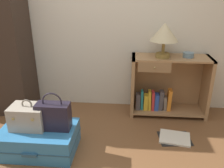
{
  "coord_description": "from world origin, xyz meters",
  "views": [
    {
      "loc": [
        0.45,
        -1.54,
        1.54
      ],
      "look_at": [
        0.25,
        0.85,
        0.55
      ],
      "focal_mm": 37.78,
      "sensor_mm": 36.0,
      "label": 1
    }
  ],
  "objects_px": {
    "handbag": "(53,116)",
    "train_case": "(29,117)",
    "bowl": "(188,55)",
    "table_lamp": "(164,34)",
    "suitcase_large": "(40,139)",
    "open_book_on_floor": "(175,138)",
    "bookshelf": "(166,87)"
  },
  "relations": [
    {
      "from": "bookshelf",
      "to": "table_lamp",
      "type": "distance_m",
      "value": 0.69
    },
    {
      "from": "table_lamp",
      "to": "train_case",
      "type": "xyz_separation_m",
      "value": [
        -1.35,
        -0.83,
        -0.68
      ]
    },
    {
      "from": "train_case",
      "to": "handbag",
      "type": "xyz_separation_m",
      "value": [
        0.25,
        -0.0,
        0.02
      ]
    },
    {
      "from": "table_lamp",
      "to": "handbag",
      "type": "bearing_deg",
      "value": -142.77
    },
    {
      "from": "suitcase_large",
      "to": "open_book_on_floor",
      "type": "height_order",
      "value": "suitcase_large"
    },
    {
      "from": "bowl",
      "to": "handbag",
      "type": "relative_size",
      "value": 0.34
    },
    {
      "from": "handbag",
      "to": "open_book_on_floor",
      "type": "bearing_deg",
      "value": 13.23
    },
    {
      "from": "table_lamp",
      "to": "open_book_on_floor",
      "type": "height_order",
      "value": "table_lamp"
    },
    {
      "from": "suitcase_large",
      "to": "handbag",
      "type": "bearing_deg",
      "value": 6.71
    },
    {
      "from": "open_book_on_floor",
      "to": "table_lamp",
      "type": "bearing_deg",
      "value": 103.67
    },
    {
      "from": "bookshelf",
      "to": "train_case",
      "type": "height_order",
      "value": "bookshelf"
    },
    {
      "from": "bowl",
      "to": "table_lamp",
      "type": "bearing_deg",
      "value": -174.73
    },
    {
      "from": "bowl",
      "to": "train_case",
      "type": "height_order",
      "value": "bowl"
    },
    {
      "from": "bookshelf",
      "to": "open_book_on_floor",
      "type": "distance_m",
      "value": 0.69
    },
    {
      "from": "bookshelf",
      "to": "bowl",
      "type": "height_order",
      "value": "bowl"
    },
    {
      "from": "bowl",
      "to": "train_case",
      "type": "relative_size",
      "value": 0.39
    },
    {
      "from": "handbag",
      "to": "train_case",
      "type": "bearing_deg",
      "value": 179.61
    },
    {
      "from": "bookshelf",
      "to": "train_case",
      "type": "distance_m",
      "value": 1.68
    },
    {
      "from": "table_lamp",
      "to": "train_case",
      "type": "height_order",
      "value": "table_lamp"
    },
    {
      "from": "train_case",
      "to": "table_lamp",
      "type": "bearing_deg",
      "value": 31.7
    },
    {
      "from": "train_case",
      "to": "open_book_on_floor",
      "type": "distance_m",
      "value": 1.55
    },
    {
      "from": "bookshelf",
      "to": "handbag",
      "type": "relative_size",
      "value": 2.5
    },
    {
      "from": "bowl",
      "to": "open_book_on_floor",
      "type": "height_order",
      "value": "bowl"
    },
    {
      "from": "train_case",
      "to": "handbag",
      "type": "distance_m",
      "value": 0.25
    },
    {
      "from": "bookshelf",
      "to": "table_lamp",
      "type": "height_order",
      "value": "table_lamp"
    },
    {
      "from": "table_lamp",
      "to": "suitcase_large",
      "type": "relative_size",
      "value": 0.55
    },
    {
      "from": "suitcase_large",
      "to": "train_case",
      "type": "height_order",
      "value": "train_case"
    },
    {
      "from": "table_lamp",
      "to": "handbag",
      "type": "xyz_separation_m",
      "value": [
        -1.1,
        -0.84,
        -0.65
      ]
    },
    {
      "from": "bowl",
      "to": "suitcase_large",
      "type": "height_order",
      "value": "bowl"
    },
    {
      "from": "open_book_on_floor",
      "to": "suitcase_large",
      "type": "bearing_deg",
      "value": -167.52
    },
    {
      "from": "suitcase_large",
      "to": "open_book_on_floor",
      "type": "bearing_deg",
      "value": 12.48
    },
    {
      "from": "bowl",
      "to": "handbag",
      "type": "distance_m",
      "value": 1.7
    }
  ]
}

